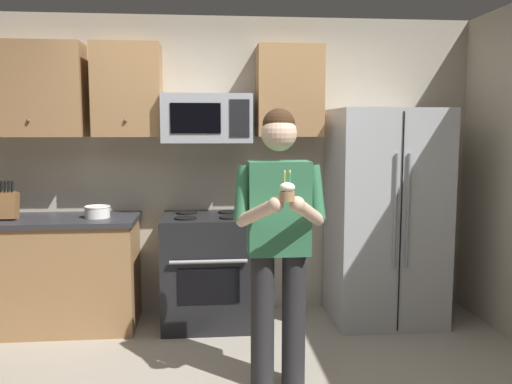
{
  "coord_description": "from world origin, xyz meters",
  "views": [
    {
      "loc": [
        -0.17,
        -3.05,
        1.64
      ],
      "look_at": [
        0.14,
        0.21,
        1.25
      ],
      "focal_mm": 37.7,
      "sensor_mm": 36.0,
      "label": 1
    }
  ],
  "objects": [
    {
      "name": "bowl_large_white",
      "position": [
        -1.04,
        1.35,
        0.97
      ],
      "size": [
        0.21,
        0.21,
        0.1
      ],
      "color": "white",
      "rests_on": "counter_left"
    },
    {
      "name": "wall_back",
      "position": [
        0.0,
        1.75,
        1.3
      ],
      "size": [
        4.4,
        0.1,
        2.6
      ],
      "primitive_type": "cube",
      "color": "#B7AD99",
      "rests_on": "ground"
    },
    {
      "name": "counter_left",
      "position": [
        -1.45,
        1.38,
        0.46
      ],
      "size": [
        1.44,
        0.66,
        0.92
      ],
      "color": "#9E7247",
      "rests_on": "ground"
    },
    {
      "name": "microwave",
      "position": [
        -0.15,
        1.48,
        1.72
      ],
      "size": [
        0.74,
        0.41,
        0.4
      ],
      "color": "#9EA0A5"
    },
    {
      "name": "cabinet_row_upper",
      "position": [
        -0.72,
        1.53,
        1.95
      ],
      "size": [
        2.78,
        0.36,
        0.76
      ],
      "color": "#9E7247"
    },
    {
      "name": "oven_range",
      "position": [
        -0.15,
        1.36,
        0.46
      ],
      "size": [
        0.76,
        0.7,
        0.93
      ],
      "color": "black",
      "rests_on": "ground"
    },
    {
      "name": "refrigerator",
      "position": [
        1.35,
        1.32,
        0.9
      ],
      "size": [
        0.9,
        0.75,
        1.8
      ],
      "color": "#B7BABF",
      "rests_on": "ground"
    },
    {
      "name": "person",
      "position": [
        0.28,
        0.2,
        1.0
      ],
      "size": [
        0.6,
        0.48,
        1.76
      ],
      "color": "#262628",
      "rests_on": "ground"
    },
    {
      "name": "knife_block",
      "position": [
        -1.74,
        1.33,
        1.04
      ],
      "size": [
        0.16,
        0.15,
        0.32
      ],
      "color": "brown",
      "rests_on": "counter_left"
    },
    {
      "name": "cupcake",
      "position": [
        0.28,
        -0.13,
        1.29
      ],
      "size": [
        0.09,
        0.09,
        0.17
      ],
      "color": "#A87F56"
    }
  ]
}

